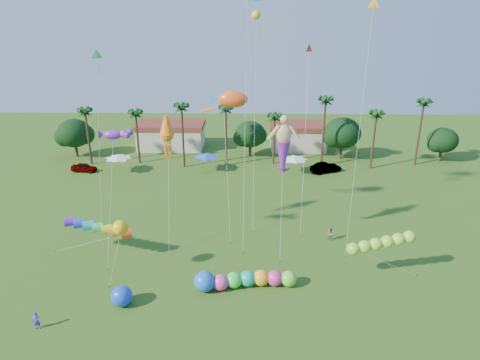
{
  "coord_description": "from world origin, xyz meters",
  "views": [
    {
      "loc": [
        0.87,
        -28.32,
        23.96
      ],
      "look_at": [
        0.0,
        10.0,
        9.0
      ],
      "focal_mm": 32.0,
      "sensor_mm": 36.0,
      "label": 1
    }
  ],
  "objects_px": {
    "spectator_b": "(330,234)",
    "caterpillar_inflatable": "(242,280)",
    "spectator_a": "(37,321)",
    "blue_ball": "(122,296)",
    "car_a": "(84,168)",
    "car_b": "(326,168)"
  },
  "relations": [
    {
      "from": "blue_ball",
      "to": "spectator_a",
      "type": "bearing_deg",
      "value": -152.37
    },
    {
      "from": "car_a",
      "to": "blue_ball",
      "type": "height_order",
      "value": "blue_ball"
    },
    {
      "from": "spectator_a",
      "to": "spectator_b",
      "type": "bearing_deg",
      "value": 22.34
    },
    {
      "from": "spectator_b",
      "to": "car_b",
      "type": "bearing_deg",
      "value": 145.96
    },
    {
      "from": "car_a",
      "to": "blue_ball",
      "type": "bearing_deg",
      "value": -147.37
    },
    {
      "from": "car_b",
      "to": "spectator_b",
      "type": "height_order",
      "value": "car_b"
    },
    {
      "from": "car_a",
      "to": "caterpillar_inflatable",
      "type": "bearing_deg",
      "value": -132.07
    },
    {
      "from": "caterpillar_inflatable",
      "to": "blue_ball",
      "type": "distance_m",
      "value": 10.83
    },
    {
      "from": "car_b",
      "to": "blue_ball",
      "type": "relative_size",
      "value": 2.62
    },
    {
      "from": "car_b",
      "to": "spectator_b",
      "type": "distance_m",
      "value": 22.51
    },
    {
      "from": "caterpillar_inflatable",
      "to": "car_a",
      "type": "bearing_deg",
      "value": 122.65
    },
    {
      "from": "spectator_b",
      "to": "caterpillar_inflatable",
      "type": "height_order",
      "value": "caterpillar_inflatable"
    },
    {
      "from": "spectator_b",
      "to": "blue_ball",
      "type": "relative_size",
      "value": 0.84
    },
    {
      "from": "spectator_a",
      "to": "spectator_b",
      "type": "distance_m",
      "value": 30.34
    },
    {
      "from": "car_b",
      "to": "blue_ball",
      "type": "height_order",
      "value": "blue_ball"
    },
    {
      "from": "car_a",
      "to": "spectator_a",
      "type": "relative_size",
      "value": 2.53
    },
    {
      "from": "spectator_a",
      "to": "blue_ball",
      "type": "distance_m",
      "value": 6.83
    },
    {
      "from": "spectator_b",
      "to": "caterpillar_inflatable",
      "type": "relative_size",
      "value": 0.16
    },
    {
      "from": "car_b",
      "to": "spectator_b",
      "type": "bearing_deg",
      "value": 148.52
    },
    {
      "from": "caterpillar_inflatable",
      "to": "blue_ball",
      "type": "height_order",
      "value": "caterpillar_inflatable"
    },
    {
      "from": "spectator_a",
      "to": "caterpillar_inflatable",
      "type": "distance_m",
      "value": 17.56
    },
    {
      "from": "car_a",
      "to": "blue_ball",
      "type": "xyz_separation_m",
      "value": [
        15.71,
        -33.73,
        0.24
      ]
    }
  ]
}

